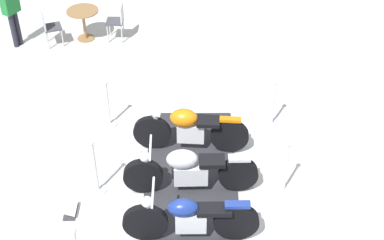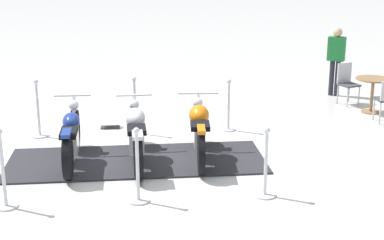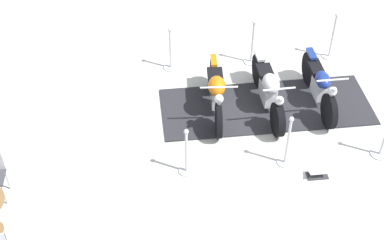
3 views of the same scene
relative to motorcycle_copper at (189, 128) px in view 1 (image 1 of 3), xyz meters
The scene contains 14 objects.
ground_plane 1.20m from the motorcycle_copper, 39.67° to the right, with size 80.00×80.00×0.00m, color silver.
display_platform 1.19m from the motorcycle_copper, 39.67° to the right, with size 4.33×1.62×0.03m, color #28282D.
motorcycle_copper is the anchor object (origin of this frame).
motorcycle_chrome 1.07m from the motorcycle_copper, 41.51° to the right, with size 1.59×1.84×0.99m.
motorcycle_navy 2.14m from the motorcycle_copper, 41.27° to the right, with size 1.49×1.66×1.04m.
stanchion_left_mid 1.97m from the motorcycle_copper, 15.26° to the left, with size 0.33×0.33×1.11m.
stanchion_left_front 1.83m from the motorcycle_copper, 73.47° to the left, with size 0.33×0.33×1.05m.
stanchion_right_front 1.76m from the motorcycle_copper, 157.88° to the right, with size 0.29×0.29×1.04m.
stanchion_right_mid 1.90m from the motorcycle_copper, 97.39° to the right, with size 0.29×0.29×1.14m.
info_placard 2.57m from the motorcycle_copper, 92.99° to the right, with size 0.42×0.40×0.18m.
cafe_table 4.85m from the motorcycle_copper, 169.82° to the left, with size 0.76×0.76×0.77m.
cafe_chair_near_table 5.07m from the motorcycle_copper, behind, with size 0.52×0.52×0.95m.
cafe_chair_across_table 4.45m from the motorcycle_copper, 160.97° to the left, with size 0.57×0.57×0.91m.
bystander_person 5.64m from the motorcycle_copper, behind, with size 0.32×0.45×1.67m.
Camera 1 is at (5.19, -4.62, 7.08)m, focal length 53.03 mm.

